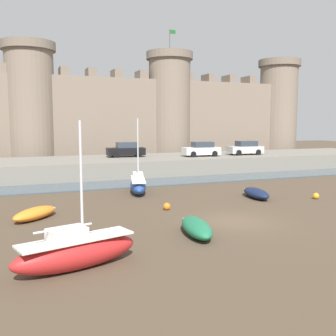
{
  "coord_description": "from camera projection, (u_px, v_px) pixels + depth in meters",
  "views": [
    {
      "loc": [
        -11.25,
        -18.24,
        5.36
      ],
      "look_at": [
        -1.99,
        5.09,
        2.5
      ],
      "focal_mm": 42.0,
      "sensor_mm": 36.0,
      "label": 1
    }
  ],
  "objects": [
    {
      "name": "ground_plane",
      "position": [
        236.0,
        221.0,
        21.58
      ],
      "size": [
        160.0,
        160.0,
        0.0
      ],
      "primitive_type": "plane",
      "color": "#4C3D2D"
    },
    {
      "name": "water_channel",
      "position": [
        148.0,
        183.0,
        35.41
      ],
      "size": [
        80.0,
        4.5,
        0.1
      ],
      "primitive_type": "cube",
      "color": "#3D4C56",
      "rests_on": "ground"
    },
    {
      "name": "quay_road",
      "position": [
        126.0,
        166.0,
        42.01
      ],
      "size": [
        66.1,
        10.0,
        1.7
      ],
      "primitive_type": "cube",
      "color": "slate",
      "rests_on": "ground"
    },
    {
      "name": "castle",
      "position": [
        105.0,
        113.0,
        50.6
      ],
      "size": [
        60.4,
        6.3,
        17.91
      ],
      "color": "#7A6B5B",
      "rests_on": "ground"
    },
    {
      "name": "sailboat_midflat_right",
      "position": [
        138.0,
        184.0,
        30.45
      ],
      "size": [
        2.49,
        5.18,
        5.74
      ],
      "color": "#234793",
      "rests_on": "ground"
    },
    {
      "name": "sailboat_foreground_centre",
      "position": [
        76.0,
        251.0,
        14.47
      ],
      "size": [
        5.02,
        2.57,
        5.47
      ],
      "color": "red",
      "rests_on": "ground"
    },
    {
      "name": "rowboat_foreground_left",
      "position": [
        256.0,
        193.0,
        28.31
      ],
      "size": [
        1.82,
        3.56,
        0.7
      ],
      "color": "#141E3D",
      "rests_on": "ground"
    },
    {
      "name": "rowboat_near_channel_right",
      "position": [
        196.0,
        227.0,
        18.87
      ],
      "size": [
        1.87,
        3.75,
        0.77
      ],
      "color": "#1E6B47",
      "rests_on": "ground"
    },
    {
      "name": "rowboat_midflat_centre",
      "position": [
        35.0,
        213.0,
        22.01
      ],
      "size": [
        3.04,
        3.06,
        0.66
      ],
      "color": "orange",
      "rests_on": "ground"
    },
    {
      "name": "mooring_buoy_near_shore",
      "position": [
        167.0,
        206.0,
        24.4
      ],
      "size": [
        0.45,
        0.45,
        0.45
      ],
      "primitive_type": "sphere",
      "color": "orange",
      "rests_on": "ground"
    },
    {
      "name": "mooring_buoy_off_centre",
      "position": [
        316.0,
        196.0,
        27.93
      ],
      "size": [
        0.44,
        0.44,
        0.44
      ],
      "primitive_type": "sphere",
      "color": "orange",
      "rests_on": "ground"
    },
    {
      "name": "car_quay_centre_west",
      "position": [
        126.0,
        150.0,
        43.07
      ],
      "size": [
        4.2,
        2.08,
        1.62
      ],
      "color": "black",
      "rests_on": "quay_road"
    },
    {
      "name": "car_quay_west",
      "position": [
        245.0,
        148.0,
        45.96
      ],
      "size": [
        4.2,
        2.08,
        1.62
      ],
      "color": "#B2B5B7",
      "rests_on": "quay_road"
    },
    {
      "name": "car_quay_east",
      "position": [
        202.0,
        149.0,
        43.78
      ],
      "size": [
        4.2,
        2.08,
        1.62
      ],
      "color": "silver",
      "rests_on": "quay_road"
    }
  ]
}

